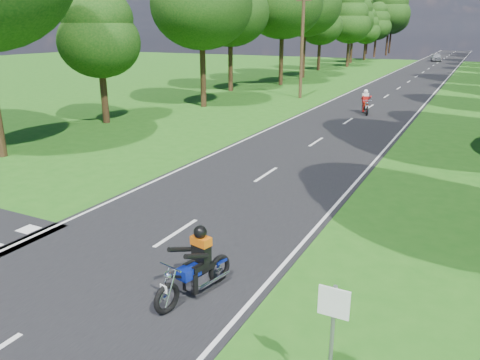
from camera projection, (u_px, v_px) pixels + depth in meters
The scene contains 9 objects.
ground at pixel (128, 265), 11.12m from camera, with size 160.00×160.00×0.00m, color #1F5C15.
main_road at pixel (417, 77), 53.38m from camera, with size 7.00×140.00×0.02m, color black.
road_markings at pixel (413, 78), 51.85m from camera, with size 7.40×140.00×0.01m.
treeline at pixel (447, 3), 58.70m from camera, with size 40.00×115.35×14.78m.
telegraph_pole at pixel (302, 45), 36.13m from camera, with size 1.20×0.26×8.00m.
road_sign at pixel (332, 327), 6.61m from camera, with size 0.45×0.07×2.00m.
rider_near_blue at pixel (194, 263), 9.56m from camera, with size 0.61×1.84×1.54m, color navy, non-canonical shape.
rider_far_red at pixel (366, 102), 30.23m from camera, with size 0.62×1.85×1.54m, color #AF270D, non-canonical shape.
distant_car at pixel (436, 57), 77.42m from camera, with size 1.57×3.89×1.33m, color #AAADB1.
Camera 1 is at (6.91, -7.63, 5.38)m, focal length 35.00 mm.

